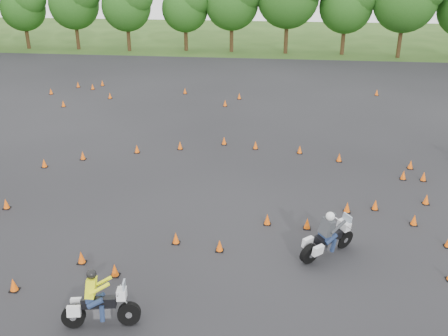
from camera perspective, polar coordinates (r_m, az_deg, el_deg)
ground at (r=20.18m, az=-1.34°, el=-7.60°), size 140.00×140.00×0.00m
asphalt_pad at (r=25.48m, az=0.53°, el=-0.71°), size 62.00×62.00×0.00m
treeline at (r=52.71m, az=9.43°, el=16.80°), size 87.07×32.51×10.93m
traffic_cones at (r=24.72m, az=-0.96°, el=-0.92°), size 36.92×33.49×0.45m
rider_grey at (r=18.81m, az=11.71°, el=-7.12°), size 2.43×2.30×1.98m
rider_yellow at (r=15.67m, az=-14.06°, el=-14.58°), size 2.45×1.15×1.82m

